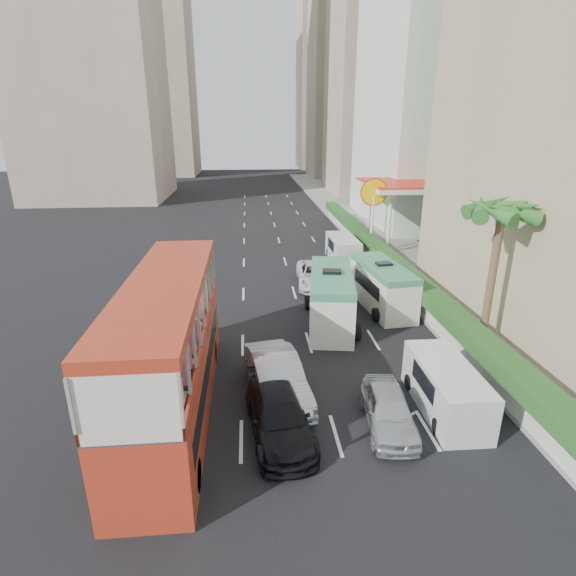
{
  "coord_description": "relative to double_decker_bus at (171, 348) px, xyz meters",
  "views": [
    {
      "loc": [
        -3.13,
        -14.43,
        9.84
      ],
      "look_at": [
        -1.5,
        4.0,
        3.2
      ],
      "focal_mm": 28.0,
      "sensor_mm": 36.0,
      "label": 1
    }
  ],
  "objects": [
    {
      "name": "palm_tree",
      "position": [
        13.8,
        4.0,
        0.85
      ],
      "size": [
        0.36,
        0.36,
        6.4
      ],
      "primitive_type": "cylinder",
      "color": "brown",
      "rests_on": "sidewalk"
    },
    {
      "name": "sidewalk",
      "position": [
        15.0,
        25.0,
        -2.44
      ],
      "size": [
        6.0,
        120.0,
        0.18
      ],
      "primitive_type": "cube",
      "color": "#99968C",
      "rests_on": "ground"
    },
    {
      "name": "tower_far_a",
      "position": [
        23.0,
        82.0,
        19.47
      ],
      "size": [
        14.0,
        14.0,
        44.0
      ],
      "primitive_type": "cube",
      "color": "tan",
      "rests_on": "ground"
    },
    {
      "name": "panel_van_near",
      "position": [
        9.84,
        -0.87,
        -1.64
      ],
      "size": [
        1.84,
        4.46,
        1.77
      ],
      "primitive_type": "cube",
      "rotation": [
        0.0,
        0.0,
        -0.01
      ],
      "color": "silver",
      "rests_on": "ground"
    },
    {
      "name": "ground_plane",
      "position": [
        6.0,
        0.0,
        -2.53
      ],
      "size": [
        200.0,
        200.0,
        0.0
      ],
      "primitive_type": "plane",
      "color": "black",
      "rests_on": "ground"
    },
    {
      "name": "kerb_wall",
      "position": [
        12.2,
        14.0,
        -1.85
      ],
      "size": [
        0.3,
        44.0,
        1.0
      ],
      "primitive_type": "cube",
      "color": "silver",
      "rests_on": "sidewalk"
    },
    {
      "name": "van_asset",
      "position": [
        7.2,
        13.24,
        -2.53
      ],
      "size": [
        2.79,
        5.45,
        1.47
      ],
      "primitive_type": "imported",
      "rotation": [
        0.0,
        0.0,
        -0.06
      ],
      "color": "silver",
      "rests_on": "ground"
    },
    {
      "name": "car_silver_lane_b",
      "position": [
        7.49,
        -1.65,
        -2.53
      ],
      "size": [
        1.95,
        4.04,
        1.33
      ],
      "primitive_type": "imported",
      "rotation": [
        0.0,
        0.0,
        -0.1
      ],
      "color": "#BBBDC2",
      "rests_on": "ground"
    },
    {
      "name": "minibus_far",
      "position": [
        10.36,
        9.14,
        -1.25
      ],
      "size": [
        2.52,
        5.93,
        2.55
      ],
      "primitive_type": "cube",
      "rotation": [
        0.0,
        0.0,
        0.11
      ],
      "color": "silver",
      "rests_on": "ground"
    },
    {
      "name": "tower_left_b",
      "position": [
        -16.0,
        90.0,
        20.47
      ],
      "size": [
        16.0,
        16.0,
        46.0
      ],
      "primitive_type": "cube",
      "color": "tan",
      "rests_on": "ground"
    },
    {
      "name": "hedge",
      "position": [
        12.2,
        14.0,
        -1.0
      ],
      "size": [
        1.1,
        44.0,
        0.7
      ],
      "primitive_type": "cube",
      "color": "#2D6626",
      "rests_on": "kerb_wall"
    },
    {
      "name": "tower_mid",
      "position": [
        24.0,
        58.0,
        22.47
      ],
      "size": [
        16.0,
        16.0,
        50.0
      ],
      "primitive_type": "cube",
      "color": "#B6A290",
      "rests_on": "ground"
    },
    {
      "name": "car_silver_lane_a",
      "position": [
        3.77,
        0.58,
        -2.53
      ],
      "size": [
        2.58,
        5.22,
        1.65
      ],
      "primitive_type": "imported",
      "rotation": [
        0.0,
        0.0,
        0.17
      ],
      "color": "#BBBDC2",
      "rests_on": "ground"
    },
    {
      "name": "double_decker_bus",
      "position": [
        0.0,
        0.0,
        0.0
      ],
      "size": [
        2.5,
        11.0,
        5.06
      ],
      "primitive_type": "cube",
      "color": "#B4331C",
      "rests_on": "ground"
    },
    {
      "name": "car_black",
      "position": [
        3.69,
        -1.69,
        -2.53
      ],
      "size": [
        2.44,
        4.93,
        1.38
      ],
      "primitive_type": "imported",
      "rotation": [
        0.0,
        0.0,
        0.11
      ],
      "color": "black",
      "rests_on": "ground"
    },
    {
      "name": "minibus_near",
      "position": [
        7.04,
        7.18,
        -1.13
      ],
      "size": [
        3.06,
        6.57,
        2.8
      ],
      "primitive_type": "cube",
      "rotation": [
        0.0,
        0.0,
        -0.16
      ],
      "color": "silver",
      "rests_on": "ground"
    },
    {
      "name": "panel_van_far",
      "position": [
        10.07,
        18.78,
        -1.59
      ],
      "size": [
        1.94,
        4.72,
        1.88
      ],
      "primitive_type": "cube",
      "rotation": [
        0.0,
        0.0,
        0.01
      ],
      "color": "silver",
      "rests_on": "ground"
    },
    {
      "name": "tower_far_b",
      "position": [
        23.0,
        104.0,
        17.47
      ],
      "size": [
        14.0,
        14.0,
        40.0
      ],
      "primitive_type": "cube",
      "color": "#B6A290",
      "rests_on": "ground"
    },
    {
      "name": "shell_station",
      "position": [
        16.0,
        23.0,
        0.22
      ],
      "size": [
        6.5,
        8.0,
        5.5
      ],
      "primitive_type": "cube",
      "color": "silver",
      "rests_on": "ground"
    }
  ]
}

